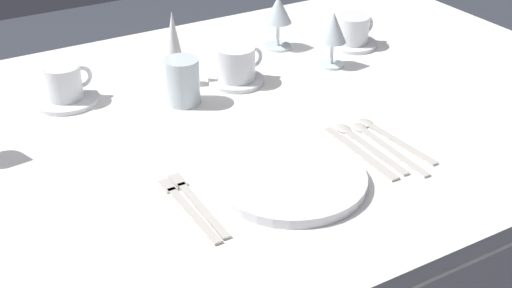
{
  "coord_description": "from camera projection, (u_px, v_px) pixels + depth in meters",
  "views": [
    {
      "loc": [
        -0.58,
        -1.11,
        1.41
      ],
      "look_at": [
        -0.02,
        -0.15,
        0.76
      ],
      "focal_mm": 48.37,
      "sensor_mm": 36.0,
      "label": 1
    }
  ],
  "objects": [
    {
      "name": "dining_table",
      "position": [
        229.0,
        153.0,
        1.46
      ],
      "size": [
        1.8,
        1.11,
        0.74
      ],
      "color": "white",
      "rests_on": "ground"
    },
    {
      "name": "drink_tumbler",
      "position": [
        183.0,
        81.0,
        1.46
      ],
      "size": [
        0.07,
        0.07,
        0.1
      ],
      "color": "silver",
      "rests_on": "dining_table"
    },
    {
      "name": "spoon_tea",
      "position": [
        386.0,
        135.0,
        1.35
      ],
      "size": [
        0.03,
        0.21,
        0.01
      ],
      "color": "beige",
      "rests_on": "dining_table"
    },
    {
      "name": "saucer_far",
      "position": [
        351.0,
        44.0,
        1.76
      ],
      "size": [
        0.13,
        0.13,
        0.01
      ],
      "primitive_type": "cylinder",
      "color": "white",
      "rests_on": "dining_table"
    },
    {
      "name": "wine_glass_centre",
      "position": [
        278.0,
        13.0,
        1.71
      ],
      "size": [
        0.07,
        0.07,
        0.13
      ],
      "color": "silver",
      "rests_on": "dining_table"
    },
    {
      "name": "coffee_cup_far",
      "position": [
        353.0,
        29.0,
        1.74
      ],
      "size": [
        0.11,
        0.08,
        0.07
      ],
      "color": "white",
      "rests_on": "saucer_far"
    },
    {
      "name": "saucer_left",
      "position": [
        236.0,
        80.0,
        1.57
      ],
      "size": [
        0.13,
        0.13,
        0.01
      ],
      "primitive_type": "cylinder",
      "color": "white",
      "rests_on": "dining_table"
    },
    {
      "name": "coffee_cup_left",
      "position": [
        237.0,
        63.0,
        1.55
      ],
      "size": [
        0.11,
        0.09,
        0.07
      ],
      "color": "white",
      "rests_on": "saucer_left"
    },
    {
      "name": "dinner_knife",
      "position": [
        361.0,
        154.0,
        1.29
      ],
      "size": [
        0.02,
        0.22,
        0.0
      ],
      "color": "beige",
      "rests_on": "dining_table"
    },
    {
      "name": "coffee_cup_right",
      "position": [
        64.0,
        82.0,
        1.46
      ],
      "size": [
        0.1,
        0.08,
        0.07
      ],
      "color": "white",
      "rests_on": "saucer_right"
    },
    {
      "name": "fork_inner",
      "position": [
        186.0,
        207.0,
        1.14
      ],
      "size": [
        0.02,
        0.21,
        0.0
      ],
      "color": "beige",
      "rests_on": "dining_table"
    },
    {
      "name": "dinner_plate",
      "position": [
        291.0,
        179.0,
        1.2
      ],
      "size": [
        0.27,
        0.27,
        0.02
      ],
      "primitive_type": "cylinder",
      "color": "white",
      "rests_on": "dining_table"
    },
    {
      "name": "napkin_folded",
      "position": [
        174.0,
        48.0,
        1.52
      ],
      "size": [
        0.06,
        0.06,
        0.17
      ],
      "primitive_type": "cone",
      "color": "white",
      "rests_on": "dining_table"
    },
    {
      "name": "fork_outer",
      "position": [
        196.0,
        202.0,
        1.16
      ],
      "size": [
        0.02,
        0.21,
        0.0
      ],
      "color": "beige",
      "rests_on": "dining_table"
    },
    {
      "name": "saucer_right",
      "position": [
        66.0,
        100.0,
        1.48
      ],
      "size": [
        0.14,
        0.14,
        0.01
      ],
      "primitive_type": "cylinder",
      "color": "white",
      "rests_on": "dining_table"
    },
    {
      "name": "spoon_soup",
      "position": [
        362.0,
        142.0,
        1.33
      ],
      "size": [
        0.03,
        0.22,
        0.01
      ],
      "color": "beige",
      "rests_on": "dining_table"
    },
    {
      "name": "spoon_dessert",
      "position": [
        379.0,
        142.0,
        1.33
      ],
      "size": [
        0.03,
        0.23,
        0.01
      ],
      "color": "beige",
      "rests_on": "dining_table"
    },
    {
      "name": "wine_glass_right",
      "position": [
        333.0,
        30.0,
        1.61
      ],
      "size": [
        0.06,
        0.06,
        0.13
      ],
      "color": "silver",
      "rests_on": "dining_table"
    }
  ]
}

